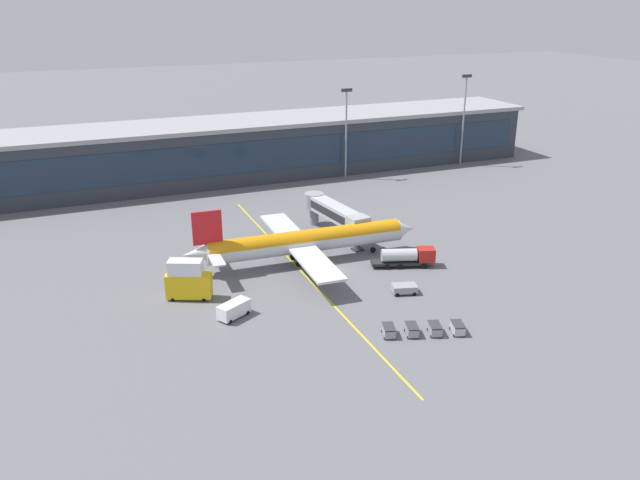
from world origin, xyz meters
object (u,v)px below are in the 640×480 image
Objects in this scene: main_airliner at (305,241)px; baggage_cart_0 at (389,331)px; pushback_tug at (405,288)px; crew_van at (233,309)px; catering_lift at (188,280)px; fuel_tanker at (407,257)px; baggage_cart_2 at (435,329)px; baggage_cart_1 at (412,330)px; baggage_cart_3 at (458,328)px.

main_airliner reaches higher than baggage_cart_0.
pushback_tug is 13.97m from baggage_cart_0.
crew_van is 10.00m from catering_lift.
fuel_tanker reaches higher than pushback_tug.
fuel_tanker is at bearing 11.74° from crew_van.
pushback_tug is 13.14m from baggage_cart_2.
main_airliner is 14.06× the size of baggage_cart_2.
baggage_cart_0 is 1.00× the size of baggage_cart_2.
baggage_cart_2 is (-8.30, -22.06, -0.96)m from fuel_tanker.
baggage_cart_2 is at bearing -17.97° from baggage_cart_1.
main_airliner is 31.56m from baggage_cart_2.
main_airliner is 14.06× the size of baggage_cart_1.
baggage_cart_3 is (6.09, -1.97, 0.00)m from baggage_cart_1.
catering_lift is (-31.48, 11.12, 2.22)m from pushback_tug.
main_airliner is at bearing 97.78° from baggage_cart_1.
baggage_cart_3 is (0.40, -13.86, -0.07)m from pushback_tug.
baggage_cart_0 is 1.00× the size of baggage_cart_1.
main_airliner is 22.73m from catering_lift.
baggage_cart_3 is at bearing -38.09° from catering_lift.
crew_van reaches higher than pushback_tug.
crew_van is (-32.50, -6.76, -0.43)m from fuel_tanker.
fuel_tanker is at bearing 54.39° from baggage_cart_0.
main_airliner reaches higher than fuel_tanker.
baggage_cart_3 is (-5.25, -23.05, -0.96)m from fuel_tanker.
baggage_cart_2 is 3.20m from baggage_cart_3.
catering_lift is (-21.74, -6.60, -0.80)m from main_airliner.
pushback_tug is at bearing 51.28° from baggage_cart_0.
main_airliner is 3.82× the size of fuel_tanker.
crew_van is at bearing 143.66° from baggage_cart_0.
main_airliner is 14.06× the size of baggage_cart_0.
fuel_tanker reaches higher than baggage_cart_2.
baggage_cart_2 is at bearing -110.61° from fuel_tanker.
pushback_tug is 0.59× the size of catering_lift.
pushback_tug is 26.97m from crew_van.
fuel_tanker is 2.04× the size of crew_van.
fuel_tanker is at bearing -29.02° from main_airliner.
baggage_cart_1 is (-5.69, -11.88, -0.07)m from pushback_tug.
baggage_cart_1 is (25.79, -23.01, -2.28)m from catering_lift.
fuel_tanker is at bearing 77.16° from baggage_cart_3.
main_airliner is at bearing 103.05° from baggage_cart_2.
baggage_cart_3 is (9.13, -2.96, 0.00)m from baggage_cart_0.
baggage_cart_2 is at bearing -76.95° from main_airliner.
baggage_cart_0 and baggage_cart_3 have the same top height.
pushback_tug is at bearing -5.17° from crew_van.
catering_lift reaches higher than fuel_tanker.
crew_van is 0.75× the size of catering_lift.
fuel_tanker is at bearing -2.98° from catering_lift.
main_airliner is 14.06× the size of baggage_cart_3.
main_airliner is 33.31m from baggage_cart_3.
catering_lift reaches higher than crew_van.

